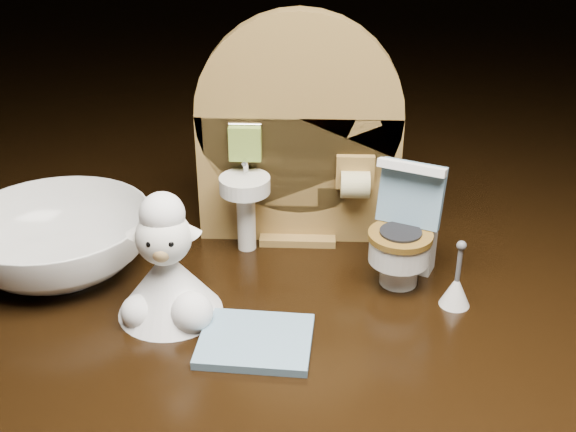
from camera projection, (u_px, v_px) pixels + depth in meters
The scene contains 6 objects.
backdrop_panel at pixel (297, 145), 0.46m from camera, with size 0.13×0.05×0.15m.
toy_toilet at pixel (405, 238), 0.43m from camera, with size 0.05×0.05×0.08m.
bath_mat at pixel (255, 341), 0.38m from camera, with size 0.06×0.05×0.00m, color #668DA8.
toilet_brush at pixel (456, 288), 0.41m from camera, with size 0.02×0.02×0.04m.
plush_lamb at pixel (168, 273), 0.40m from camera, with size 0.06×0.06×0.08m.
ceramic_bowl at pixel (58, 241), 0.44m from camera, with size 0.12×0.12×0.04m, color white.
Camera 1 is at (0.01, -0.36, 0.24)m, focal length 45.00 mm.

